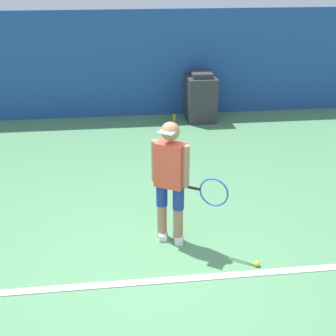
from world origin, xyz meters
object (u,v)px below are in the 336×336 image
(covered_chair, at_px, (200,97))
(water_bottle, at_px, (174,118))
(tennis_player, at_px, (171,178))
(tennis_ball, at_px, (257,263))

(covered_chair, xyz_separation_m, water_bottle, (-0.58, -0.13, -0.40))
(tennis_player, xyz_separation_m, water_bottle, (0.68, 4.61, -0.75))
(tennis_player, distance_m, water_bottle, 4.72)
(tennis_player, relative_size, water_bottle, 7.42)
(tennis_player, relative_size, tennis_ball, 22.63)
(tennis_ball, relative_size, water_bottle, 0.33)
(tennis_ball, height_order, water_bottle, water_bottle)
(tennis_player, xyz_separation_m, covered_chair, (1.26, 4.74, -0.35))
(tennis_player, bearing_deg, covered_chair, 107.27)
(tennis_ball, relative_size, covered_chair, 0.06)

